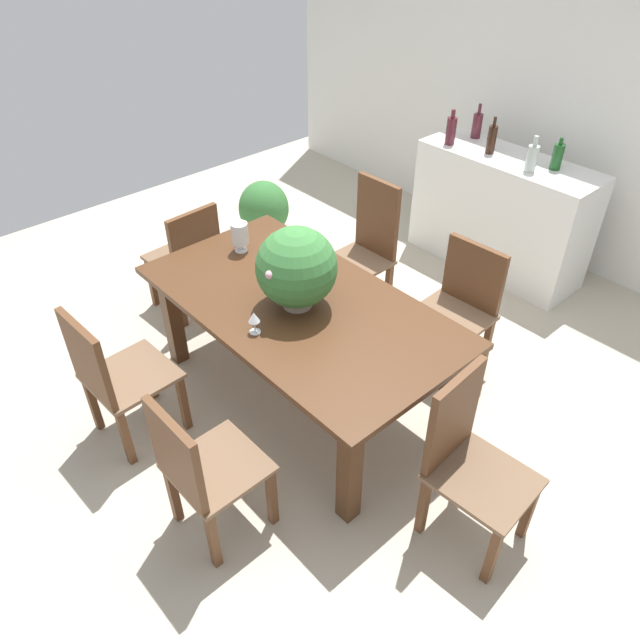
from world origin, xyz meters
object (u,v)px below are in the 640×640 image
chair_near_right (200,468)px  wine_bottle_dark (451,130)px  wine_glass (254,318)px  wine_bottle_amber (492,139)px  crystal_vase_left (240,234)px  chair_foot_end (467,455)px  wine_bottle_green (477,125)px  wine_bottle_clear (532,158)px  flower_centerpiece (296,268)px  crystal_vase_center_near (288,241)px  wine_bottle_tall (557,156)px  chair_near_left (112,374)px  dining_table (300,318)px  chair_far_left (366,244)px  potted_plant_floor (264,211)px  kitchen_counter (500,214)px  chair_far_right (460,303)px  chair_head_end (189,255)px

chair_near_right → wine_bottle_dark: wine_bottle_dark is taller
wine_glass → wine_bottle_amber: bearing=97.7°
crystal_vase_left → chair_foot_end: bearing=-2.9°
chair_near_right → wine_bottle_green: bearing=-74.1°
crystal_vase_left → wine_bottle_clear: 2.26m
flower_centerpiece → crystal_vase_center_near: bearing=145.5°
wine_glass → wine_bottle_amber: 2.66m
wine_glass → wine_bottle_tall: size_ratio=0.56×
flower_centerpiece → wine_bottle_green: bearing=103.6°
chair_near_left → wine_bottle_tall: 3.51m
chair_near_left → chair_near_right: bearing=177.7°
chair_near_left → flower_centerpiece: 1.22m
dining_table → chair_far_left: 1.14m
wine_bottle_green → potted_plant_floor: wine_bottle_green is taller
chair_foot_end → kitchen_counter: bearing=27.2°
wine_bottle_amber → chair_near_left: bearing=-92.4°
chair_near_left → crystal_vase_center_near: (-0.02, 1.34, 0.34)m
chair_near_left → flower_centerpiece: flower_centerpiece is taller
dining_table → potted_plant_floor: size_ratio=3.45×
chair_far_right → chair_near_right: 2.05m
chair_foot_end → chair_near_left: chair_foot_end is taller
chair_foot_end → potted_plant_floor: size_ratio=1.70×
chair_near_left → chair_near_right: 0.90m
flower_centerpiece → kitchen_counter: 2.41m
wine_bottle_green → potted_plant_floor: bearing=-131.5°
dining_table → chair_far_right: 1.13m
chair_foot_end → wine_bottle_green: (-1.86, 2.46, 0.55)m
chair_head_end → chair_far_right: same height
wine_bottle_tall → wine_bottle_clear: 0.21m
crystal_vase_center_near → kitchen_counter: size_ratio=0.11×
kitchen_counter → wine_bottle_amber: wine_bottle_amber is taller
potted_plant_floor → crystal_vase_left: bearing=-42.6°
crystal_vase_left → wine_bottle_green: (0.13, 2.36, 0.19)m
potted_plant_floor → wine_glass: bearing=-38.2°
wine_bottle_amber → wine_bottle_clear: wine_bottle_amber is taller
chair_near_left → kitchen_counter: bearing=-98.0°
flower_centerpiece → wine_bottle_dark: bearing=106.6°
dining_table → wine_bottle_tall: bearing=84.9°
wine_glass → chair_foot_end: bearing=16.2°
wine_glass → wine_bottle_clear: size_ratio=0.50×
chair_head_end → crystal_vase_left: crystal_vase_left is taller
wine_bottle_dark → wine_bottle_green: 0.28m
wine_bottle_dark → wine_bottle_green: bearing=78.3°
chair_near_right → wine_glass: 0.85m
wine_bottle_tall → wine_bottle_amber: size_ratio=0.84×
crystal_vase_left → kitchen_counter: kitchen_counter is taller
chair_near_left → wine_bottle_tall: wine_bottle_tall is taller
dining_table → wine_bottle_green: wine_bottle_green is taller
chair_head_end → crystal_vase_center_near: bearing=107.2°
wine_bottle_amber → chair_far_left: bearing=-96.8°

